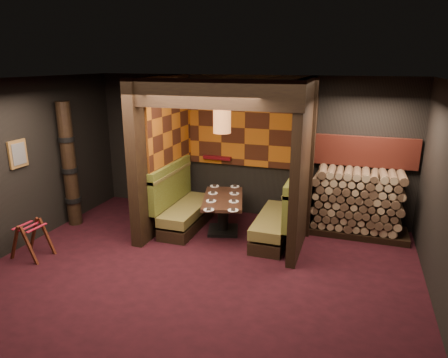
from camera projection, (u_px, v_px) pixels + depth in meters
floor at (197, 276)px, 6.02m from camera, size 6.50×5.50×0.02m
ceiling at (192, 80)px, 5.21m from camera, size 6.50×5.50×0.02m
wall_back at (247, 147)px, 8.12m from camera, size 6.50×0.02×2.85m
wall_front at (58, 285)px, 3.10m from camera, size 6.50×0.02×2.85m
wall_left at (13, 166)px, 6.61m from camera, size 0.02×5.50×2.85m
partition_left at (162, 154)px, 7.52m from camera, size 0.20×2.20×2.85m
partition_right at (304, 164)px, 6.76m from camera, size 0.15×2.10×2.85m
header_beam at (210, 94)px, 5.91m from camera, size 2.85×0.18×0.44m
tapa_back_panel at (245, 128)px, 7.97m from camera, size 2.40×0.06×1.55m
tapa_side_panel at (171, 130)px, 7.53m from camera, size 0.04×1.85×1.45m
lacquer_shelf at (217, 158)px, 8.27m from camera, size 0.60×0.12×0.07m
booth_bench_left at (183, 207)px, 7.69m from camera, size 0.68×1.60×1.14m
booth_bench_right at (280, 219)px, 7.12m from camera, size 0.68×1.60×1.14m
dining_table at (223, 209)px, 7.42m from camera, size 1.03×1.44×0.69m
place_settings at (223, 197)px, 7.35m from camera, size 0.94×1.58×0.03m
pendant_lamp at (222, 120)px, 6.90m from camera, size 0.31×0.31×0.95m
framed_picture at (18, 154)px, 6.63m from camera, size 0.05×0.36×0.46m
luggage_rack at (31, 238)px, 6.51m from camera, size 0.62×0.45×0.65m
totem_column at (69, 166)px, 7.61m from camera, size 0.31×0.31×2.40m
firewood_stack at (361, 203)px, 7.28m from camera, size 1.73×0.70×1.22m
mosaic_header at (366, 152)px, 7.33m from camera, size 1.83×0.10×0.56m
bay_front_post at (311, 161)px, 6.97m from camera, size 0.08×0.08×2.85m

